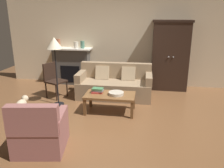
{
  "coord_description": "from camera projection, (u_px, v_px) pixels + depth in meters",
  "views": [
    {
      "loc": [
        0.77,
        -4.39,
        2.13
      ],
      "look_at": [
        -0.02,
        0.65,
        0.55
      ],
      "focal_mm": 36.72,
      "sensor_mm": 36.0,
      "label": 1
    }
  ],
  "objects": [
    {
      "name": "mantel_vase_jade",
      "position": [
        83.0,
        45.0,
        6.85
      ],
      "size": [
        0.12,
        0.12,
        0.22
      ],
      "primitive_type": "cylinder",
      "color": "slate",
      "rests_on": "fireplace"
    },
    {
      "name": "armchair_near_left",
      "position": [
        40.0,
        132.0,
        3.65
      ],
      "size": [
        0.88,
        0.88,
        0.88
      ],
      "color": "#935B56",
      "rests_on": "ground"
    },
    {
      "name": "ground_plane",
      "position": [
        108.0,
        117.0,
        4.89
      ],
      "size": [
        9.6,
        9.6,
        0.0
      ],
      "primitive_type": "plane",
      "color": "brown"
    },
    {
      "name": "floor_lamp",
      "position": [
        55.0,
        47.0,
        5.17
      ],
      "size": [
        0.36,
        0.36,
        1.62
      ],
      "color": "black",
      "rests_on": "ground"
    },
    {
      "name": "armoire",
      "position": [
        170.0,
        55.0,
        6.48
      ],
      "size": [
        1.06,
        0.57,
        1.96
      ],
      "color": "black",
      "rests_on": "ground"
    },
    {
      "name": "mantel_vase_terracotta",
      "position": [
        58.0,
        43.0,
        6.95
      ],
      "size": [
        0.13,
        0.13,
        0.27
      ],
      "primitive_type": "cylinder",
      "color": "#A86042",
      "rests_on": "fireplace"
    },
    {
      "name": "fruit_bowl",
      "position": [
        116.0,
        93.0,
        5.0
      ],
      "size": [
        0.34,
        0.34,
        0.06
      ],
      "primitive_type": "cylinder",
      "color": "beige",
      "rests_on": "coffee_table"
    },
    {
      "name": "fireplace",
      "position": [
        72.0,
        66.0,
        7.11
      ],
      "size": [
        1.26,
        0.48,
        1.12
      ],
      "color": "#4C4947",
      "rests_on": "ground"
    },
    {
      "name": "couch",
      "position": [
        115.0,
        85.0,
        6.03
      ],
      "size": [
        1.93,
        0.87,
        0.86
      ],
      "color": "#937A5B",
      "rests_on": "ground"
    },
    {
      "name": "side_chair_wooden",
      "position": [
        53.0,
        78.0,
        5.99
      ],
      "size": [
        0.58,
        0.58,
        0.9
      ],
      "color": "black",
      "rests_on": "ground"
    },
    {
      "name": "dog",
      "position": [
        22.0,
        105.0,
        4.93
      ],
      "size": [
        0.26,
        0.57,
        0.39
      ],
      "color": "beige",
      "rests_on": "ground"
    },
    {
      "name": "coffee_table",
      "position": [
        110.0,
        97.0,
        5.06
      ],
      "size": [
        1.1,
        0.6,
        0.42
      ],
      "color": "brown",
      "rests_on": "ground"
    },
    {
      "name": "mantel_vase_cream",
      "position": [
        76.0,
        45.0,
        6.88
      ],
      "size": [
        0.13,
        0.13,
        0.19
      ],
      "primitive_type": "cylinder",
      "color": "beige",
      "rests_on": "fireplace"
    },
    {
      "name": "book_stack",
      "position": [
        98.0,
        90.0,
        5.12
      ],
      "size": [
        0.27,
        0.2,
        0.11
      ],
      "color": "#B73833",
      "rests_on": "coffee_table"
    },
    {
      "name": "back_wall",
      "position": [
        122.0,
        39.0,
        6.88
      ],
      "size": [
        7.2,
        0.1,
        2.8
      ],
      "primitive_type": "cube",
      "color": "beige",
      "rests_on": "ground"
    }
  ]
}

